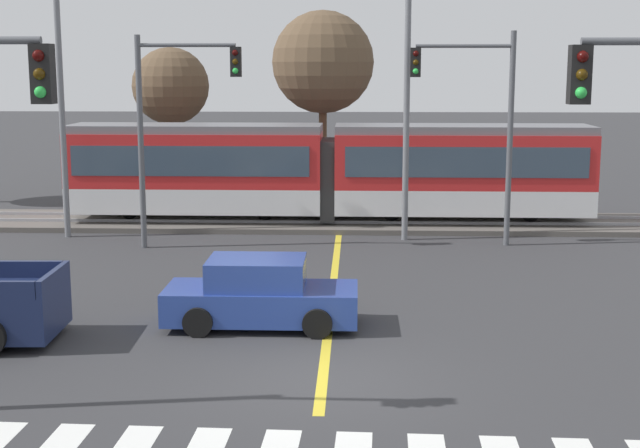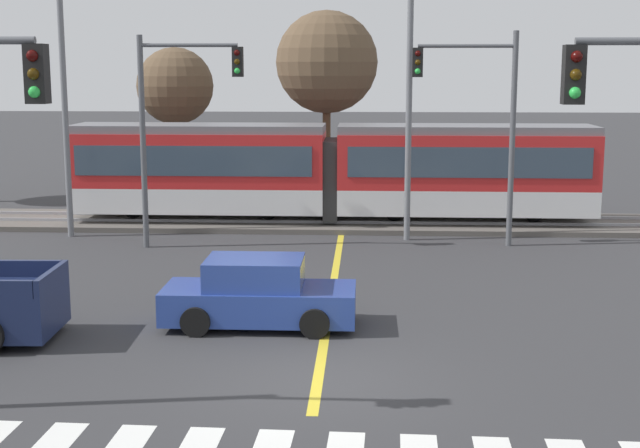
% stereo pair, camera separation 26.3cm
% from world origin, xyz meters
% --- Properties ---
extents(ground_plane, '(200.00, 200.00, 0.00)m').
position_xyz_m(ground_plane, '(0.00, 0.00, 0.00)').
color(ground_plane, '#333335').
extents(track_bed, '(120.00, 4.00, 0.18)m').
position_xyz_m(track_bed, '(0.00, 16.21, 0.09)').
color(track_bed, '#56514C').
rests_on(track_bed, ground).
extents(rail_near, '(120.00, 0.08, 0.10)m').
position_xyz_m(rail_near, '(0.00, 15.49, 0.23)').
color(rail_near, '#939399').
rests_on(rail_near, track_bed).
extents(rail_far, '(120.00, 0.08, 0.10)m').
position_xyz_m(rail_far, '(0.00, 16.93, 0.23)').
color(rail_far, '#939399').
rests_on(rail_far, track_bed).
extents(light_rail_tram, '(18.50, 2.64, 3.43)m').
position_xyz_m(light_rail_tram, '(-0.42, 16.21, 2.05)').
color(light_rail_tram, silver).
rests_on(light_rail_tram, track_bed).
extents(lane_centre_line, '(0.20, 15.94, 0.01)m').
position_xyz_m(lane_centre_line, '(0.00, 6.24, 0.00)').
color(lane_centre_line, gold).
rests_on(lane_centre_line, ground).
extents(sedan_crossing, '(4.20, 1.92, 1.52)m').
position_xyz_m(sedan_crossing, '(-1.49, 3.38, 0.70)').
color(sedan_crossing, '#284293').
rests_on(sedan_crossing, ground).
extents(traffic_light_far_right, '(3.25, 0.38, 6.73)m').
position_xyz_m(traffic_light_far_right, '(4.39, 12.72, 4.37)').
color(traffic_light_far_right, '#515459').
rests_on(traffic_light_far_right, ground).
extents(traffic_light_far_left, '(3.25, 0.38, 6.59)m').
position_xyz_m(traffic_light_far_left, '(-5.09, 11.85, 4.35)').
color(traffic_light_far_left, '#515459').
rests_on(traffic_light_far_left, ground).
extents(street_lamp_west, '(2.39, 0.28, 8.27)m').
position_xyz_m(street_lamp_west, '(-8.86, 13.56, 4.73)').
color(street_lamp_west, slate).
rests_on(street_lamp_west, ground).
extents(street_lamp_centre, '(2.55, 0.28, 8.43)m').
position_xyz_m(street_lamp_centre, '(2.44, 13.53, 4.84)').
color(street_lamp_centre, slate).
rests_on(street_lamp_centre, ground).
extents(bare_tree_west, '(3.23, 3.23, 6.46)m').
position_xyz_m(bare_tree_west, '(-7.26, 22.13, 4.81)').
color(bare_tree_west, brown).
rests_on(bare_tree_west, ground).
extents(bare_tree_east, '(4.05, 4.05, 7.85)m').
position_xyz_m(bare_tree_east, '(-0.78, 20.37, 5.80)').
color(bare_tree_east, brown).
rests_on(bare_tree_east, ground).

